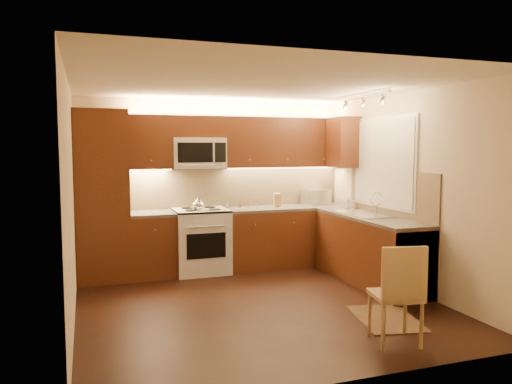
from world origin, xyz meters
name	(u,v)px	position (x,y,z in m)	size (l,w,h in m)	color
floor	(259,305)	(0.00, 0.00, 0.00)	(4.00, 4.00, 0.01)	black
ceiling	(259,84)	(0.00, 0.00, 2.50)	(4.00, 4.00, 0.01)	beige
wall_back	(215,184)	(0.00, 2.00, 1.25)	(4.00, 0.01, 2.50)	beige
wall_front	(348,222)	(0.00, -2.00, 1.25)	(4.00, 0.01, 2.50)	beige
wall_left	(70,203)	(-2.00, 0.00, 1.25)	(0.01, 4.00, 2.50)	beige
wall_right	(409,191)	(2.00, 0.00, 1.25)	(0.01, 4.00, 2.50)	beige
pantry	(102,196)	(-1.65, 1.70, 1.15)	(0.70, 0.60, 2.30)	#40210D
base_cab_back_left	(152,246)	(-0.99, 1.70, 0.43)	(0.62, 0.60, 0.86)	#40210D
counter_back_left	(152,214)	(-0.99, 1.70, 0.88)	(0.62, 0.60, 0.04)	#393634
base_cab_back_right	(286,237)	(1.04, 1.70, 0.43)	(1.92, 0.60, 0.86)	#40210D
counter_back_right	(287,208)	(1.04, 1.70, 0.88)	(1.92, 0.60, 0.04)	#393634
base_cab_right	(370,251)	(1.70, 0.40, 0.43)	(0.60, 2.00, 0.86)	#40210D
counter_right	(371,217)	(1.70, 0.40, 0.88)	(0.60, 2.00, 0.04)	#393634
dishwasher	(401,262)	(1.70, -0.30, 0.43)	(0.58, 0.60, 0.84)	silver
backsplash_back	(238,187)	(0.35, 1.99, 1.20)	(3.30, 0.02, 0.60)	tan
backsplash_right	(390,193)	(1.99, 0.40, 1.20)	(0.02, 2.00, 0.60)	tan
upper_cab_back_left	(149,142)	(-0.99, 1.82, 1.88)	(0.62, 0.35, 0.75)	#40210D
upper_cab_back_right	(284,142)	(1.04, 1.82, 1.88)	(1.92, 0.35, 0.75)	#40210D
upper_cab_bridge	(198,127)	(-0.30, 1.82, 2.09)	(0.76, 0.35, 0.31)	#40210D
upper_cab_right_corner	(343,142)	(1.82, 1.40, 1.88)	(0.35, 0.50, 0.75)	#40210D
stove	(201,241)	(-0.30, 1.68, 0.46)	(0.76, 0.65, 0.92)	silver
microwave	(198,153)	(-0.30, 1.81, 1.72)	(0.76, 0.38, 0.44)	silver
window_frame	(384,162)	(1.99, 0.55, 1.60)	(0.03, 1.44, 1.24)	silver
window_blinds	(383,162)	(1.97, 0.55, 1.60)	(0.02, 1.36, 1.16)	silver
sink	(365,209)	(1.70, 0.55, 0.98)	(0.52, 0.86, 0.15)	silver
faucet	(376,203)	(1.88, 0.55, 1.05)	(0.20, 0.04, 0.30)	silver
track_light_bar	(363,96)	(1.55, 0.40, 2.46)	(0.04, 1.20, 0.03)	silver
kettle	(198,204)	(-0.37, 1.54, 1.02)	(0.17, 0.17, 0.19)	silver
toaster_oven	(316,197)	(1.59, 1.84, 1.02)	(0.39, 0.30, 0.24)	silver
knife_block	(277,200)	(0.90, 1.74, 1.00)	(0.09, 0.15, 0.21)	olive
spice_jar_a	(228,205)	(0.14, 1.82, 0.95)	(0.04, 0.04, 0.09)	silver
spice_jar_b	(240,204)	(0.34, 1.83, 0.95)	(0.05, 0.05, 0.10)	brown
spice_jar_c	(257,204)	(0.61, 1.85, 0.95)	(0.04, 0.04, 0.09)	silver
spice_jar_d	(250,203)	(0.52, 1.91, 0.95)	(0.05, 0.05, 0.09)	brown
soap_bottle	(349,202)	(1.87, 1.28, 0.99)	(0.08, 0.08, 0.18)	#BCBBC0
rug	(386,319)	(1.10, -0.90, 0.01)	(0.59, 0.88, 0.01)	black
dining_chair	(395,293)	(0.82, -1.45, 0.47)	(0.41, 0.41, 0.94)	olive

